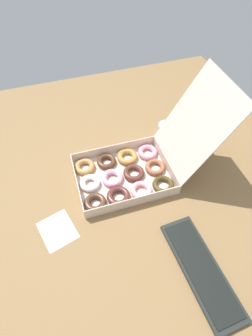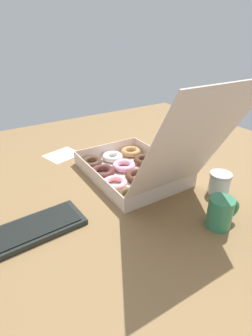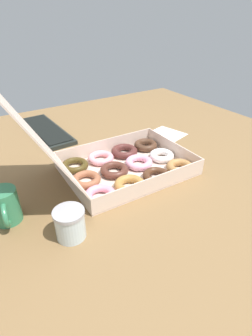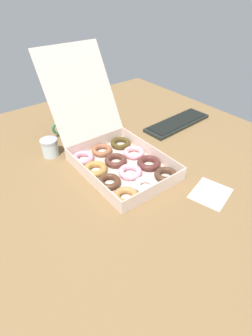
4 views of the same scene
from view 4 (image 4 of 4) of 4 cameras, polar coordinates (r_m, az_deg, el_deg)
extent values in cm
cube|color=olive|center=(117.83, -2.50, -0.64)|extent=(180.00, 180.00, 2.00)
cube|color=beige|center=(117.11, -0.77, -0.14)|extent=(33.94, 44.65, 0.40)
cube|color=beige|center=(108.30, -7.80, -2.00)|extent=(0.97, 44.23, 5.84)
cube|color=beige|center=(124.02, 5.35, 3.80)|extent=(0.97, 44.23, 5.84)
cube|color=beige|center=(102.28, 6.59, -4.62)|extent=(32.57, 0.82, 5.84)
cube|color=beige|center=(130.64, -6.56, 5.57)|extent=(32.57, 0.82, 5.84)
cube|color=beige|center=(129.61, -9.91, 15.99)|extent=(33.65, 22.16, 38.91)
torus|color=#B68148|center=(101.05, -0.06, -6.15)|extent=(11.22, 11.22, 2.79)
torus|color=white|center=(106.29, 4.36, -3.70)|extent=(12.28, 12.28, 2.74)
torus|color=#4B2F1F|center=(112.42, 8.65, -1.46)|extent=(13.55, 13.55, 2.79)
torus|color=#502F1D|center=(107.80, -3.69, -2.99)|extent=(13.59, 13.59, 2.60)
torus|color=#EFA2BF|center=(112.72, 0.88, -0.84)|extent=(14.07, 14.07, 2.71)
torus|color=#542724|center=(118.35, 4.99, 1.08)|extent=(14.98, 14.98, 2.87)
torus|color=#B2803E|center=(115.17, -6.70, -0.20)|extent=(13.85, 13.85, 2.88)
torus|color=#552D22|center=(119.72, -2.27, 1.68)|extent=(13.84, 13.84, 2.65)
torus|color=pink|center=(125.05, 1.72, 3.39)|extent=(11.52, 11.52, 2.54)
torus|color=pink|center=(123.12, -9.34, 2.26)|extent=(11.75, 11.75, 2.61)
torus|color=#975A3C|center=(127.35, -5.28, 3.92)|extent=(12.99, 12.99, 2.43)
torus|color=#463716|center=(132.30, -1.23, 5.45)|extent=(13.46, 13.46, 2.44)
cube|color=#222724|center=(155.95, 11.10, 9.58)|extent=(42.80, 15.55, 1.80)
cube|color=black|center=(155.46, 11.15, 9.94)|extent=(39.32, 13.24, 0.40)
cylinder|color=#368459|center=(144.14, -12.92, 8.84)|extent=(7.70, 7.70, 10.23)
torus|color=#368459|center=(143.22, -14.48, 8.40)|extent=(7.24, 2.40, 7.11)
cylinder|color=black|center=(142.68, -13.10, 10.00)|extent=(6.77, 6.77, 0.61)
cylinder|color=silver|center=(129.49, -16.21, 4.12)|extent=(7.79, 7.79, 7.44)
cylinder|color=#B2B2B7|center=(127.36, -16.53, 5.72)|extent=(8.17, 8.17, 1.00)
cube|color=white|center=(110.02, 17.92, -5.26)|extent=(18.44, 16.80, 0.15)
camera|label=1|loc=(1.43, 41.61, 42.76)|focal=28.00mm
camera|label=2|loc=(1.93, -3.18, 32.33)|focal=28.00mm
camera|label=3|loc=(1.22, -46.73, 17.18)|focal=28.00mm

